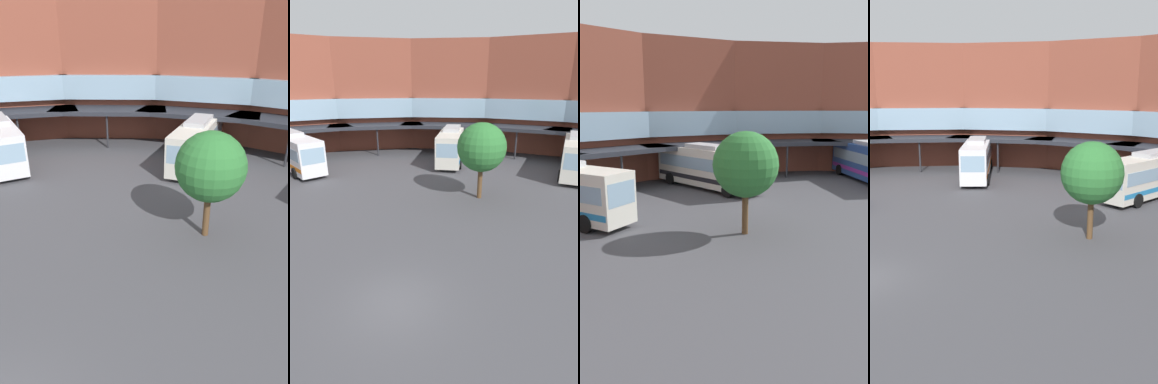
{
  "view_description": "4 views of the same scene",
  "coord_description": "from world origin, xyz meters",
  "views": [
    {
      "loc": [
        5.98,
        -3.94,
        10.12
      ],
      "look_at": [
        -0.01,
        13.23,
        1.85
      ],
      "focal_mm": 31.69,
      "sensor_mm": 36.0,
      "label": 1
    },
    {
      "loc": [
        2.78,
        -10.02,
        8.71
      ],
      "look_at": [
        0.57,
        9.32,
        1.58
      ],
      "focal_mm": 28.19,
      "sensor_mm": 36.0,
      "label": 2
    },
    {
      "loc": [
        -15.6,
        3.89,
        7.3
      ],
      "look_at": [
        1.76,
        13.03,
        2.86
      ],
      "focal_mm": 35.95,
      "sensor_mm": 36.0,
      "label": 3
    },
    {
      "loc": [
        19.03,
        -7.52,
        8.91
      ],
      "look_at": [
        -2.4,
        12.2,
        1.9
      ],
      "focal_mm": 40.43,
      "sensor_mm": 36.0,
      "label": 4
    }
  ],
  "objects": [
    {
      "name": "plaza_tree",
      "position": [
        3.81,
        12.73,
        4.05
      ],
      "size": [
        3.73,
        3.73,
        5.93
      ],
      "color": "brown",
      "rests_on": "ground"
    },
    {
      "name": "bus_4",
      "position": [
        13.62,
        20.96,
        2.0
      ],
      "size": [
        5.71,
        11.35,
        3.95
      ],
      "rotation": [
        0.0,
        0.0,
        4.41
      ],
      "color": "silver",
      "rests_on": "ground"
    }
  ]
}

